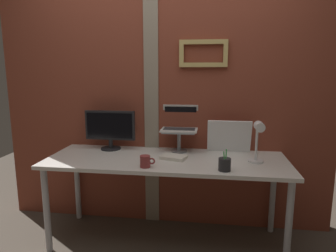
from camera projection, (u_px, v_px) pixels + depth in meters
ground_plane at (155, 246)px, 2.52m from camera, size 6.00×6.00×0.00m
brick_wall_back at (164, 82)px, 2.76m from camera, size 3.04×0.15×2.67m
desk at (166, 167)px, 2.48m from camera, size 1.95×0.68×0.73m
monitor at (110, 127)px, 2.72m from camera, size 0.45×0.18×0.35m
laptop_stand at (179, 137)px, 2.65m from camera, size 0.28×0.22×0.19m
laptop at (180, 123)px, 2.69m from camera, size 0.31×0.28×0.21m
whiteboard_panel at (229, 136)px, 2.63m from camera, size 0.37×0.10×0.29m
desk_lamp at (258, 138)px, 2.28m from camera, size 0.12×0.20×0.34m
pen_cup at (225, 164)px, 2.16m from camera, size 0.09×0.09×0.16m
coffee_mug at (145, 161)px, 2.24m from camera, size 0.11×0.08×0.09m
paper_clutter_stack at (174, 157)px, 2.46m from camera, size 0.23×0.19×0.03m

